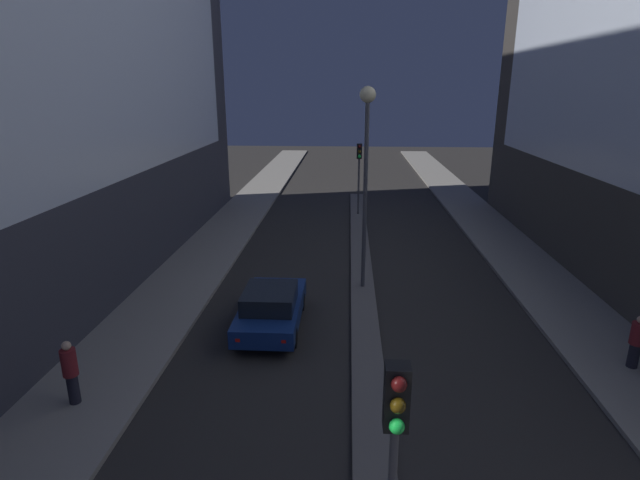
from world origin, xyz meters
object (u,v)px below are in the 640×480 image
traffic_light_mid (359,163)px  street_lamp (366,145)px  traffic_light_near (394,445)px  pedestrian_on_right_sidewalk (637,341)px  car_left_lane (271,307)px  pedestrian_on_left_sidewalk (70,371)px

traffic_light_mid → street_lamp: size_ratio=0.57×
traffic_light_near → pedestrian_on_right_sidewalk: size_ratio=2.77×
traffic_light_near → street_lamp: size_ratio=0.57×
pedestrian_on_right_sidewalk → traffic_light_near: bearing=-134.8°
traffic_light_near → car_left_lane: traffic_light_near is taller
street_lamp → car_left_lane: size_ratio=1.74×
traffic_light_near → street_lamp: 13.41m
traffic_light_mid → car_left_lane: size_ratio=0.99×
pedestrian_on_right_sidewalk → street_lamp: bearing=143.1°
car_left_lane → pedestrian_on_right_sidewalk: 10.84m
street_lamp → pedestrian_on_right_sidewalk: (7.50, -5.63, -4.76)m
street_lamp → car_left_lane: (-3.14, -3.55, -4.97)m
traffic_light_mid → pedestrian_on_left_sidewalk: bearing=-110.4°
traffic_light_mid → pedestrian_on_left_sidewalk: 21.51m
street_lamp → car_left_lane: street_lamp is taller
car_left_lane → pedestrian_on_right_sidewalk: size_ratio=2.80×
pedestrian_on_left_sidewalk → car_left_lane: bearing=47.0°
traffic_light_near → pedestrian_on_left_sidewalk: bearing=145.9°
street_lamp → pedestrian_on_left_sidewalk: size_ratio=4.49×
traffic_light_mid → pedestrian_on_right_sidewalk: traffic_light_mid is taller
traffic_light_near → pedestrian_on_left_sidewalk: size_ratio=2.55×
traffic_light_mid → pedestrian_on_left_sidewalk: (-7.44, -20.05, -2.29)m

